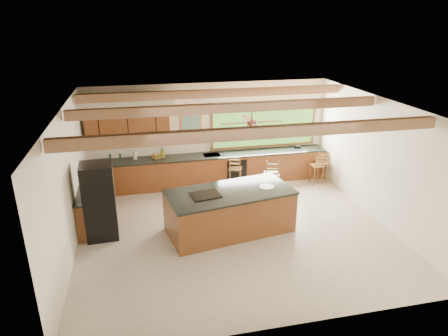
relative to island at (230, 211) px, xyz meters
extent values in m
plane|color=#B8AD98|center=(0.12, -0.04, -0.51)|extent=(7.20, 7.20, 0.00)
cube|color=white|center=(0.12, 3.21, 0.99)|extent=(7.20, 0.04, 3.00)
cube|color=white|center=(0.12, -3.29, 0.99)|extent=(7.20, 0.04, 3.00)
cube|color=white|center=(-3.48, -0.04, 0.99)|extent=(0.04, 6.50, 3.00)
cube|color=white|center=(3.72, -0.04, 0.99)|extent=(0.04, 6.50, 3.00)
cube|color=#96784B|center=(0.12, -0.04, 2.49)|extent=(7.20, 6.50, 0.04)
cube|color=#8E6547|center=(0.12, -1.64, 2.35)|extent=(7.10, 0.15, 0.22)
cube|color=#8E6547|center=(0.12, 0.46, 2.35)|extent=(7.10, 0.15, 0.22)
cube|color=#8E6547|center=(0.12, 2.26, 2.35)|extent=(7.10, 0.15, 0.22)
cube|color=brown|center=(-2.23, 3.02, 1.39)|extent=(2.30, 0.35, 0.70)
cube|color=beige|center=(-2.23, 2.95, 1.99)|extent=(2.60, 0.50, 0.48)
cylinder|color=#FFEABF|center=(-2.93, 2.95, 1.76)|extent=(0.10, 0.10, 0.01)
cylinder|color=#FFEABF|center=(-1.53, 2.95, 1.76)|extent=(0.10, 0.10, 0.01)
cube|color=#5EA23A|center=(1.82, 3.18, 1.16)|extent=(3.20, 0.04, 1.30)
cube|color=#C9813D|center=(-0.43, 3.18, 1.34)|extent=(0.64, 0.03, 0.54)
cube|color=#447C5C|center=(-0.43, 3.16, 1.34)|extent=(0.54, 0.01, 0.44)
cube|color=brown|center=(0.12, 2.87, -0.07)|extent=(7.00, 0.65, 0.88)
cube|color=black|center=(0.12, 2.87, 0.39)|extent=(7.04, 0.69, 0.04)
cube|color=brown|center=(-3.14, 1.31, -0.07)|extent=(0.65, 2.35, 0.88)
cube|color=black|center=(-3.14, 1.31, 0.39)|extent=(0.69, 2.39, 0.04)
cube|color=black|center=(0.82, 2.54, -0.09)|extent=(0.60, 0.02, 0.78)
cube|color=silver|center=(0.12, 2.87, 0.40)|extent=(0.50, 0.38, 0.03)
cylinder|color=silver|center=(0.12, 3.07, 0.56)|extent=(0.03, 0.03, 0.30)
cylinder|color=silver|center=(0.12, 2.97, 0.69)|extent=(0.03, 0.20, 0.03)
cylinder|color=silver|center=(-2.10, 2.97, 0.54)|extent=(0.11, 0.11, 0.26)
cylinder|color=#173B1A|center=(-2.79, 2.96, 0.52)|extent=(0.06, 0.06, 0.21)
cylinder|color=#173B1A|center=(-2.51, 2.93, 0.52)|extent=(0.06, 0.06, 0.22)
cube|color=black|center=(2.88, 2.97, 0.45)|extent=(0.20, 0.17, 0.08)
cube|color=brown|center=(0.00, 0.00, -0.02)|extent=(3.05, 1.80, 0.97)
cube|color=black|center=(0.00, 0.00, 0.48)|extent=(3.10, 1.85, 0.04)
cube|color=black|center=(-0.58, -0.10, 0.51)|extent=(0.72, 0.61, 0.02)
cylinder|color=silver|center=(0.91, 0.06, 0.51)|extent=(0.35, 0.35, 0.02)
cube|color=black|center=(-2.93, 0.36, 0.38)|extent=(0.73, 0.71, 1.78)
cube|color=silver|center=(-2.58, 0.36, 0.38)|extent=(0.02, 0.05, 1.64)
cube|color=brown|center=(0.74, 2.41, 0.11)|extent=(0.47, 0.47, 0.04)
cylinder|color=brown|center=(0.60, 2.27, -0.21)|extent=(0.03, 0.03, 0.60)
cylinder|color=brown|center=(0.88, 2.27, -0.21)|extent=(0.03, 0.03, 0.60)
cylinder|color=brown|center=(0.60, 2.56, -0.21)|extent=(0.03, 0.03, 0.60)
cylinder|color=brown|center=(0.88, 2.56, -0.21)|extent=(0.03, 0.03, 0.60)
cube|color=brown|center=(1.57, 1.58, 0.18)|extent=(0.49, 0.49, 0.04)
cylinder|color=brown|center=(1.41, 1.42, -0.18)|extent=(0.04, 0.04, 0.66)
cylinder|color=brown|center=(1.73, 1.42, -0.18)|extent=(0.04, 0.04, 0.66)
cylinder|color=brown|center=(1.41, 1.74, -0.18)|extent=(0.04, 0.04, 0.66)
cylinder|color=brown|center=(1.73, 1.74, -0.18)|extent=(0.04, 0.04, 0.66)
cube|color=brown|center=(3.23, 2.22, 0.07)|extent=(0.37, 0.37, 0.04)
cylinder|color=brown|center=(3.09, 2.08, -0.23)|extent=(0.03, 0.03, 0.56)
cylinder|color=brown|center=(3.36, 2.08, -0.23)|extent=(0.03, 0.03, 0.56)
cylinder|color=brown|center=(3.09, 2.35, -0.23)|extent=(0.03, 0.03, 0.56)
cylinder|color=brown|center=(3.36, 2.35, -0.23)|extent=(0.03, 0.03, 0.56)
cube|color=brown|center=(3.42, 2.30, 0.10)|extent=(0.42, 0.42, 0.04)
cylinder|color=brown|center=(3.28, 2.16, -0.21)|extent=(0.03, 0.03, 0.59)
cylinder|color=brown|center=(3.57, 2.16, -0.21)|extent=(0.03, 0.03, 0.59)
cylinder|color=brown|center=(3.28, 2.45, -0.21)|extent=(0.03, 0.03, 0.59)
cylinder|color=brown|center=(3.57, 2.45, -0.21)|extent=(0.03, 0.03, 0.59)
camera|label=1|loc=(-1.94, -8.16, 4.29)|focal=32.00mm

